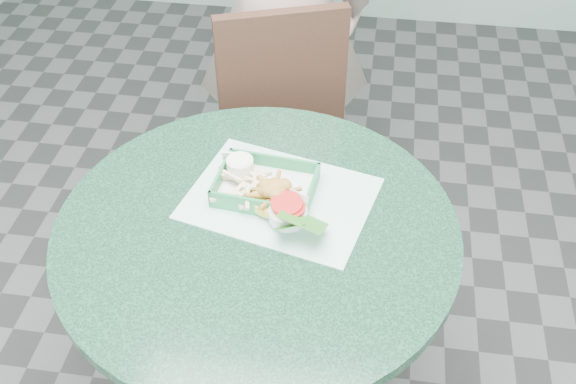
# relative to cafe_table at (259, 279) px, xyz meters

# --- Properties ---
(cafe_table) EXTENTS (0.94, 0.94, 0.75)m
(cafe_table) POSITION_rel_cafe_table_xyz_m (0.00, 0.00, 0.00)
(cafe_table) COLOR black
(cafe_table) RESTS_ON floor
(dining_chair) EXTENTS (0.42, 0.42, 0.93)m
(dining_chair) POSITION_rel_cafe_table_xyz_m (-0.05, 0.63, -0.05)
(dining_chair) COLOR #452D20
(dining_chair) RESTS_ON floor
(placemat) EXTENTS (0.49, 0.42, 0.00)m
(placemat) POSITION_rel_cafe_table_xyz_m (0.04, 0.10, 0.17)
(placemat) COLOR #B1E4DD
(placemat) RESTS_ON cafe_table
(food_basket) EXTENTS (0.23, 0.17, 0.05)m
(food_basket) POSITION_rel_cafe_table_xyz_m (0.00, 0.11, 0.19)
(food_basket) COLOR #268046
(food_basket) RESTS_ON placemat
(crab_sandwich) EXTENTS (0.11, 0.11, 0.07)m
(crab_sandwich) POSITION_rel_cafe_table_xyz_m (0.04, 0.07, 0.22)
(crab_sandwich) COLOR gold
(crab_sandwich) RESTS_ON food_basket
(fries_pile) EXTENTS (0.15, 0.15, 0.04)m
(fries_pile) POSITION_rel_cafe_table_xyz_m (-0.06, 0.09, 0.21)
(fries_pile) COLOR beige
(fries_pile) RESTS_ON food_basket
(sauce_ramekin) EXTENTS (0.07, 0.07, 0.04)m
(sauce_ramekin) POSITION_rel_cafe_table_xyz_m (-0.07, 0.14, 0.22)
(sauce_ramekin) COLOR white
(sauce_ramekin) RESTS_ON food_basket
(garnish_cup) EXTENTS (0.13, 0.13, 0.05)m
(garnish_cup) POSITION_rel_cafe_table_xyz_m (0.09, 0.02, 0.21)
(garnish_cup) COLOR silver
(garnish_cup) RESTS_ON food_basket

